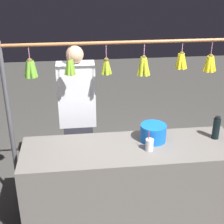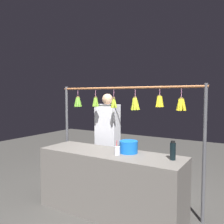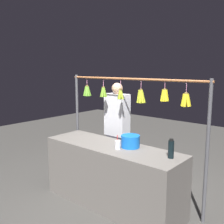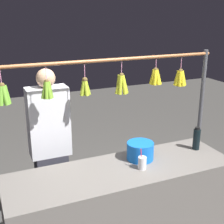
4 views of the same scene
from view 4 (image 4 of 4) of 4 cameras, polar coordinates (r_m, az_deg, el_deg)
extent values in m
cube|color=#66605B|center=(3.02, 1.77, -17.36)|extent=(2.03, 0.63, 0.86)
cylinder|color=#4C4C51|center=(3.67, 15.42, -3.16)|extent=(0.04, 0.04, 1.78)
cylinder|color=#9E6038|center=(2.87, -1.52, 9.29)|extent=(2.35, 0.03, 0.03)
torus|color=black|center=(3.28, 12.46, 9.68)|extent=(0.04, 0.01, 0.04)
cylinder|color=pink|center=(3.29, 12.38, 8.45)|extent=(0.01, 0.01, 0.14)
sphere|color=brown|center=(3.31, 12.30, 7.28)|extent=(0.05, 0.05, 0.05)
cylinder|color=yellow|center=(3.30, 11.75, 5.93)|extent=(0.07, 0.04, 0.16)
cylinder|color=yellow|center=(3.29, 12.16, 5.86)|extent=(0.05, 0.05, 0.16)
cylinder|color=yellow|center=(3.30, 12.60, 5.86)|extent=(0.04, 0.07, 0.16)
cylinder|color=yellow|center=(3.33, 12.74, 5.97)|extent=(0.07, 0.05, 0.16)
cylinder|color=yellow|center=(3.35, 12.46, 6.05)|extent=(0.07, 0.05, 0.16)
cylinder|color=yellow|center=(3.35, 12.01, 6.08)|extent=(0.04, 0.06, 0.16)
cylinder|color=yellow|center=(3.33, 11.67, 6.02)|extent=(0.06, 0.06, 0.16)
torus|color=black|center=(3.12, 8.00, 9.50)|extent=(0.04, 0.01, 0.04)
cylinder|color=pink|center=(3.13, 7.95, 8.53)|extent=(0.01, 0.01, 0.10)
sphere|color=brown|center=(3.14, 7.91, 7.60)|extent=(0.04, 0.04, 0.04)
cylinder|color=yellow|center=(3.14, 7.42, 6.23)|extent=(0.05, 0.03, 0.15)
cylinder|color=yellow|center=(3.12, 7.79, 6.16)|extent=(0.05, 0.05, 0.15)
cylinder|color=yellow|center=(3.13, 8.23, 6.18)|extent=(0.04, 0.06, 0.15)
cylinder|color=yellow|center=(3.15, 8.38, 6.24)|extent=(0.07, 0.06, 0.16)
cylinder|color=yellow|center=(3.18, 8.10, 6.35)|extent=(0.05, 0.05, 0.15)
cylinder|color=yellow|center=(3.18, 7.67, 6.37)|extent=(0.04, 0.07, 0.15)
cylinder|color=yellow|center=(3.16, 7.35, 6.31)|extent=(0.06, 0.06, 0.16)
torus|color=black|center=(2.95, 1.76, 9.16)|extent=(0.04, 0.01, 0.04)
cylinder|color=pink|center=(2.96, 1.74, 7.89)|extent=(0.01, 0.01, 0.13)
sphere|color=brown|center=(2.97, 1.73, 6.67)|extent=(0.05, 0.05, 0.05)
cylinder|color=#ACB725|center=(2.97, 1.20, 4.93)|extent=(0.07, 0.04, 0.18)
cylinder|color=#ACB725|center=(2.96, 1.51, 4.87)|extent=(0.05, 0.05, 0.18)
cylinder|color=#ACB725|center=(2.97, 2.14, 4.90)|extent=(0.05, 0.07, 0.18)
cylinder|color=#ACB725|center=(2.99, 2.30, 5.00)|extent=(0.07, 0.05, 0.18)
cylinder|color=#ACB725|center=(3.01, 2.14, 5.08)|extent=(0.08, 0.05, 0.18)
cylinder|color=#ACB725|center=(3.02, 1.51, 5.12)|extent=(0.04, 0.07, 0.18)
cylinder|color=#ACB725|center=(3.00, 1.18, 5.05)|extent=(0.05, 0.05, 0.18)
torus|color=black|center=(2.81, -5.01, 8.67)|extent=(0.04, 0.02, 0.04)
cylinder|color=pink|center=(2.82, -4.97, 7.21)|extent=(0.01, 0.01, 0.14)
sphere|color=brown|center=(2.84, -4.93, 5.81)|extent=(0.05, 0.05, 0.05)
cylinder|color=#99B027|center=(2.85, -5.24, 4.36)|extent=(0.07, 0.04, 0.15)
cylinder|color=#99B027|center=(2.84, -4.72, 4.33)|extent=(0.04, 0.07, 0.15)
cylinder|color=#99B027|center=(2.86, -4.56, 4.45)|extent=(0.07, 0.04, 0.15)
cylinder|color=#99B027|center=(2.87, -5.02, 4.49)|extent=(0.04, 0.07, 0.15)
torus|color=black|center=(2.72, -11.90, 8.05)|extent=(0.04, 0.01, 0.04)
cylinder|color=pink|center=(2.74, -11.81, 6.69)|extent=(0.01, 0.01, 0.13)
sphere|color=brown|center=(2.75, -11.73, 5.39)|extent=(0.04, 0.04, 0.04)
cylinder|color=#71A32C|center=(2.76, -12.12, 3.85)|extent=(0.07, 0.04, 0.15)
cylinder|color=#71A32C|center=(2.74, -11.76, 3.79)|extent=(0.05, 0.06, 0.15)
cylinder|color=#71A32C|center=(2.75, -11.35, 3.83)|extent=(0.05, 0.06, 0.15)
cylinder|color=#71A32C|center=(2.77, -11.13, 3.95)|extent=(0.05, 0.04, 0.15)
cylinder|color=#71A32C|center=(2.79, -11.46, 4.03)|extent=(0.05, 0.06, 0.15)
cylinder|color=#71A32C|center=(2.78, -12.00, 3.97)|extent=(0.05, 0.06, 0.15)
torus|color=black|center=(2.68, -19.61, 7.21)|extent=(0.04, 0.01, 0.04)
cylinder|color=pink|center=(2.69, -19.46, 5.83)|extent=(0.01, 0.01, 0.13)
sphere|color=brown|center=(2.70, -19.32, 4.50)|extent=(0.05, 0.05, 0.05)
cylinder|color=#609E2D|center=(2.69, -19.45, 2.72)|extent=(0.06, 0.07, 0.17)
cylinder|color=#609E2D|center=(2.69, -18.78, 2.80)|extent=(0.06, 0.07, 0.17)
cylinder|color=#609E2D|center=(2.72, -18.51, 2.95)|extent=(0.07, 0.04, 0.16)
cylinder|color=#609E2D|center=(2.75, -18.94, 3.06)|extent=(0.06, 0.08, 0.17)
cylinder|color=#609E2D|center=(2.74, -19.48, 2.99)|extent=(0.06, 0.08, 0.17)
cylinder|color=black|center=(3.23, 15.01, -4.81)|extent=(0.07, 0.07, 0.21)
cylinder|color=black|center=(3.19, 15.18, -2.89)|extent=(0.05, 0.05, 0.02)
cylinder|color=blue|center=(2.94, 5.12, -7.01)|extent=(0.25, 0.25, 0.16)
cylinder|color=silver|center=(2.78, 5.48, -9.15)|extent=(0.07, 0.07, 0.11)
cylinder|color=red|center=(2.76, 5.31, -8.49)|extent=(0.01, 0.03, 0.19)
cube|color=#2D2D38|center=(3.46, -10.62, -13.32)|extent=(0.32, 0.21, 0.79)
cube|color=silver|center=(3.15, -11.39, -1.75)|extent=(0.39, 0.21, 0.69)
sphere|color=tan|center=(3.03, -11.90, 6.01)|extent=(0.18, 0.18, 0.18)
camera|label=1|loc=(0.76, 107.86, 15.93)|focal=53.46mm
camera|label=2|loc=(2.82, 72.99, -6.37)|focal=37.60mm
camera|label=3|loc=(3.34, 72.58, 0.64)|focal=42.24mm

